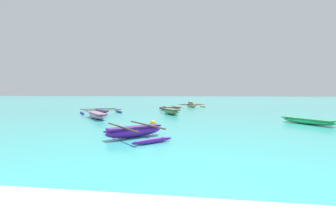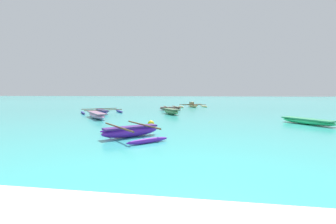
{
  "view_description": "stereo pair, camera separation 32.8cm",
  "coord_description": "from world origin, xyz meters",
  "px_view_note": "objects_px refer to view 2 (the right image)",
  "views": [
    {
      "loc": [
        0.14,
        -2.78,
        1.94
      ],
      "look_at": [
        -2.48,
        16.64,
        0.25
      ],
      "focal_mm": 24.0,
      "sensor_mm": 36.0,
      "label": 1
    },
    {
      "loc": [
        0.46,
        -2.74,
        1.94
      ],
      "look_at": [
        -2.48,
        16.64,
        0.25
      ],
      "focal_mm": 24.0,
      "sensor_mm": 36.0,
      "label": 2
    }
  ],
  "objects_px": {
    "moored_boat_1": "(192,105)",
    "moored_boat_6": "(307,121)",
    "moored_boat_2": "(97,115)",
    "moored_boat_5": "(131,131)",
    "moored_boat_0": "(171,108)",
    "mooring_buoy_0": "(151,124)",
    "moored_boat_3": "(171,111)",
    "moored_boat_4": "(102,111)"
  },
  "relations": [
    {
      "from": "moored_boat_6",
      "to": "moored_boat_5",
      "type": "bearing_deg",
      "value": -95.37
    },
    {
      "from": "moored_boat_0",
      "to": "moored_boat_4",
      "type": "height_order",
      "value": "moored_boat_0"
    },
    {
      "from": "moored_boat_3",
      "to": "moored_boat_5",
      "type": "bearing_deg",
      "value": -33.67
    },
    {
      "from": "moored_boat_5",
      "to": "moored_boat_6",
      "type": "height_order",
      "value": "moored_boat_5"
    },
    {
      "from": "moored_boat_3",
      "to": "moored_boat_6",
      "type": "xyz_separation_m",
      "value": [
        9.17,
        -5.13,
        -0.07
      ]
    },
    {
      "from": "moored_boat_3",
      "to": "mooring_buoy_0",
      "type": "relative_size",
      "value": 7.07
    },
    {
      "from": "moored_boat_6",
      "to": "moored_boat_1",
      "type": "bearing_deg",
      "value": 171.14
    },
    {
      "from": "moored_boat_2",
      "to": "mooring_buoy_0",
      "type": "relative_size",
      "value": 9.39
    },
    {
      "from": "moored_boat_5",
      "to": "mooring_buoy_0",
      "type": "height_order",
      "value": "moored_boat_5"
    },
    {
      "from": "moored_boat_2",
      "to": "moored_boat_3",
      "type": "xyz_separation_m",
      "value": [
        5.18,
        3.98,
        0.02
      ]
    },
    {
      "from": "moored_boat_1",
      "to": "moored_boat_3",
      "type": "bearing_deg",
      "value": -30.0
    },
    {
      "from": "moored_boat_2",
      "to": "moored_boat_5",
      "type": "distance_m",
      "value": 8.18
    },
    {
      "from": "moored_boat_0",
      "to": "mooring_buoy_0",
      "type": "xyz_separation_m",
      "value": [
        0.63,
        -12.52,
        -0.01
      ]
    },
    {
      "from": "moored_boat_4",
      "to": "moored_boat_6",
      "type": "relative_size",
      "value": 1.4
    },
    {
      "from": "moored_boat_4",
      "to": "moored_boat_5",
      "type": "xyz_separation_m",
      "value": [
        6.43,
        -10.84,
        0.07
      ]
    },
    {
      "from": "moored_boat_5",
      "to": "moored_boat_0",
      "type": "bearing_deg",
      "value": 48.3
    },
    {
      "from": "moored_boat_4",
      "to": "moored_boat_1",
      "type": "bearing_deg",
      "value": 104.25
    },
    {
      "from": "moored_boat_0",
      "to": "moored_boat_6",
      "type": "xyz_separation_m",
      "value": [
        9.91,
        -10.07,
        0.0
      ]
    },
    {
      "from": "moored_boat_1",
      "to": "moored_boat_4",
      "type": "distance_m",
      "value": 13.07
    },
    {
      "from": "moored_boat_6",
      "to": "mooring_buoy_0",
      "type": "relative_size",
      "value": 8.51
    },
    {
      "from": "moored_boat_0",
      "to": "moored_boat_2",
      "type": "xyz_separation_m",
      "value": [
        -4.44,
        -8.92,
        0.06
      ]
    },
    {
      "from": "moored_boat_4",
      "to": "mooring_buoy_0",
      "type": "relative_size",
      "value": 11.94
    },
    {
      "from": "moored_boat_1",
      "to": "moored_boat_2",
      "type": "xyz_separation_m",
      "value": [
        -6.66,
        -14.4,
        0.03
      ]
    },
    {
      "from": "moored_boat_0",
      "to": "moored_boat_2",
      "type": "distance_m",
      "value": 9.96
    },
    {
      "from": "moored_boat_3",
      "to": "moored_boat_1",
      "type": "bearing_deg",
      "value": 139.96
    },
    {
      "from": "moored_boat_3",
      "to": "mooring_buoy_0",
      "type": "xyz_separation_m",
      "value": [
        -0.11,
        -7.58,
        -0.09
      ]
    },
    {
      "from": "moored_boat_2",
      "to": "moored_boat_5",
      "type": "relative_size",
      "value": 0.97
    },
    {
      "from": "moored_boat_1",
      "to": "moored_boat_3",
      "type": "relative_size",
      "value": 1.58
    },
    {
      "from": "moored_boat_3",
      "to": "moored_boat_4",
      "type": "distance_m",
      "value": 6.76
    },
    {
      "from": "moored_boat_2",
      "to": "moored_boat_4",
      "type": "bearing_deg",
      "value": 160.92
    },
    {
      "from": "moored_boat_4",
      "to": "moored_boat_5",
      "type": "height_order",
      "value": "moored_boat_5"
    },
    {
      "from": "moored_boat_1",
      "to": "moored_boat_0",
      "type": "bearing_deg",
      "value": -44.0
    },
    {
      "from": "moored_boat_1",
      "to": "moored_boat_6",
      "type": "bearing_deg",
      "value": 4.42
    },
    {
      "from": "moored_boat_6",
      "to": "moored_boat_3",
      "type": "bearing_deg",
      "value": -154.38
    },
    {
      "from": "moored_boat_3",
      "to": "moored_boat_0",
      "type": "bearing_deg",
      "value": 156.59
    },
    {
      "from": "moored_boat_1",
      "to": "mooring_buoy_0",
      "type": "relative_size",
      "value": 11.18
    },
    {
      "from": "moored_boat_1",
      "to": "moored_boat_2",
      "type": "distance_m",
      "value": 15.87
    },
    {
      "from": "moored_boat_0",
      "to": "moored_boat_6",
      "type": "height_order",
      "value": "moored_boat_0"
    },
    {
      "from": "moored_boat_0",
      "to": "moored_boat_4",
      "type": "xyz_separation_m",
      "value": [
        -6.01,
        -4.67,
        -0.02
      ]
    },
    {
      "from": "moored_boat_1",
      "to": "moored_boat_2",
      "type": "relative_size",
      "value": 1.19
    },
    {
      "from": "moored_boat_1",
      "to": "moored_boat_3",
      "type": "height_order",
      "value": "moored_boat_1"
    },
    {
      "from": "moored_boat_2",
      "to": "moored_boat_6",
      "type": "xyz_separation_m",
      "value": [
        14.35,
        -1.15,
        -0.05
      ]
    }
  ]
}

